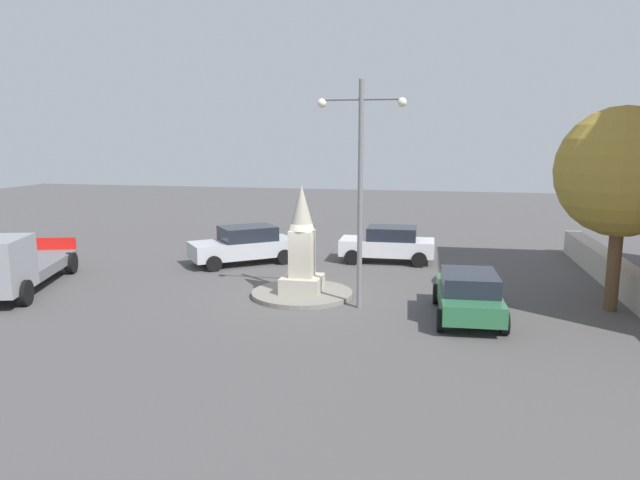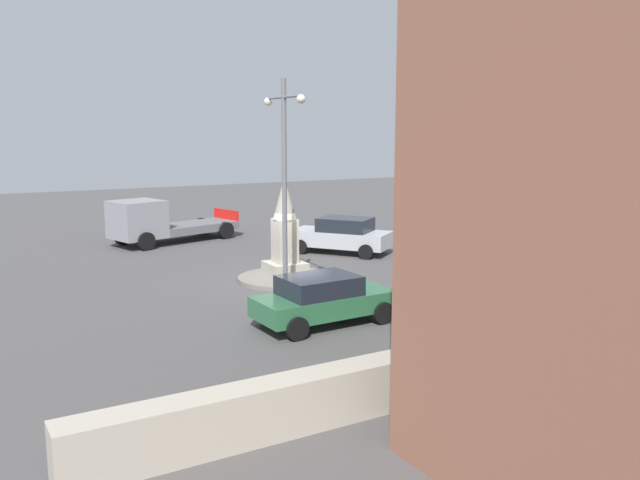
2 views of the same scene
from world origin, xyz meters
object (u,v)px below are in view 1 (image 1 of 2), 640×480
Objects in this scene: car_white_far_side at (388,244)px; truck_grey_parked_left at (6,266)px; monument at (302,247)px; streetlamp at (361,174)px; car_silver_waiting at (244,245)px; tree_near_wall at (622,172)px; car_green_near_island at (468,294)px.

truck_grey_parked_left is (-12.12, -8.24, 0.25)m from car_white_far_side.
truck_grey_parked_left is at bearing -167.77° from monument.
streetlamp is 1.55× the size of car_silver_waiting.
car_silver_waiting is 14.51m from tree_near_wall.
monument is at bearing 165.65° from car_green_near_island.
car_green_near_island is at bearing -33.02° from car_silver_waiting.
truck_grey_parked_left reaches higher than car_silver_waiting.
car_silver_waiting is at bearing 163.05° from tree_near_wall.
tree_near_wall is (4.40, 1.79, 3.55)m from car_green_near_island.
monument is at bearing -51.10° from car_silver_waiting.
tree_near_wall reaches higher than car_silver_waiting.
car_silver_waiting reaches higher than car_green_near_island.
truck_grey_parked_left is at bearing -132.88° from car_silver_waiting.
tree_near_wall reaches higher than monument.
monument is 5.86m from car_silver_waiting.
streetlamp is 7.90m from car_white_far_side.
monument is at bearing -110.87° from car_white_far_side.
truck_grey_parked_left is at bearing -174.56° from streetlamp.
tree_near_wall reaches higher than car_green_near_island.
streetlamp reaches higher than monument.
streetlamp is 7.86m from tree_near_wall.
truck_grey_parked_left is (-15.23, -0.73, 0.30)m from car_green_near_island.
monument is at bearing -177.68° from tree_near_wall.
car_silver_waiting is 0.72× the size of tree_near_wall.
monument is 0.89× the size of car_green_near_island.
car_silver_waiting reaches higher than car_white_far_side.
streetlamp is at bearing -25.22° from monument.
car_silver_waiting is at bearing 47.12° from truck_grey_parked_left.
car_silver_waiting is at bearing 146.98° from car_green_near_island.
car_silver_waiting is (-3.64, 4.51, -0.89)m from monument.
truck_grey_parked_left is at bearing -177.26° from car_green_near_island.
car_green_near_island is (3.34, -0.40, -3.49)m from streetlamp.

